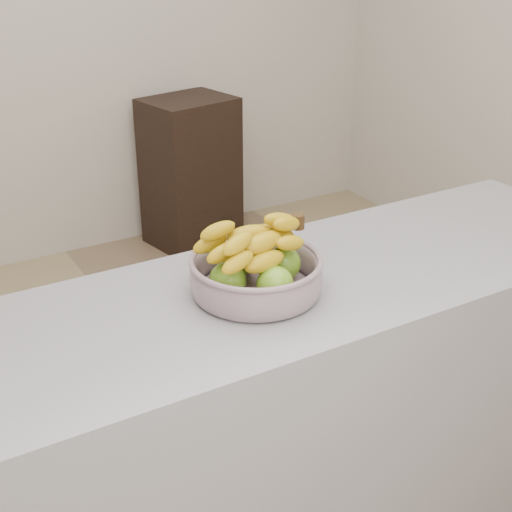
# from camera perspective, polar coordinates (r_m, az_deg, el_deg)

# --- Properties ---
(ground) EXTENTS (4.00, 4.00, 0.00)m
(ground) POSITION_cam_1_polar(r_m,az_deg,el_deg) (2.62, -1.84, -16.09)
(ground) COLOR #97845C
(ground) RESTS_ON ground
(counter) EXTENTS (2.00, 0.60, 0.90)m
(counter) POSITION_cam_1_polar(r_m,az_deg,el_deg) (2.07, 3.29, -13.01)
(counter) COLOR gray
(counter) RESTS_ON ground
(cabinet) EXTENTS (0.53, 0.45, 0.84)m
(cabinet) POSITION_cam_1_polar(r_m,az_deg,el_deg) (4.08, -5.26, 6.69)
(cabinet) COLOR black
(cabinet) RESTS_ON ground
(fruit_bowl) EXTENTS (0.33, 0.33, 0.18)m
(fruit_bowl) POSITION_cam_1_polar(r_m,az_deg,el_deg) (1.73, -0.02, -1.19)
(fruit_bowl) COLOR #A2B2C3
(fruit_bowl) RESTS_ON counter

